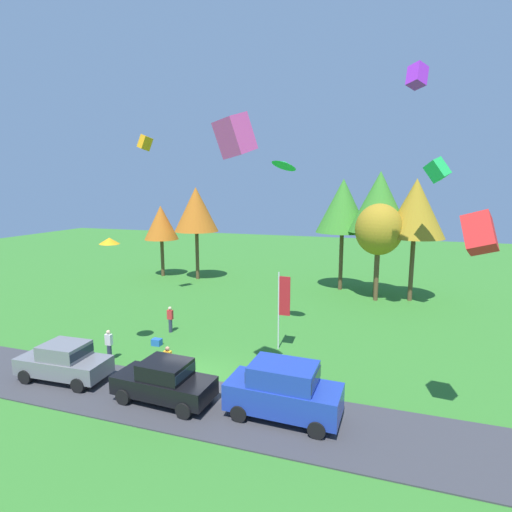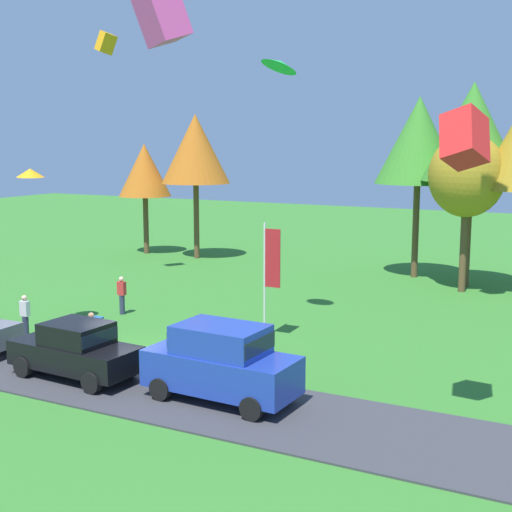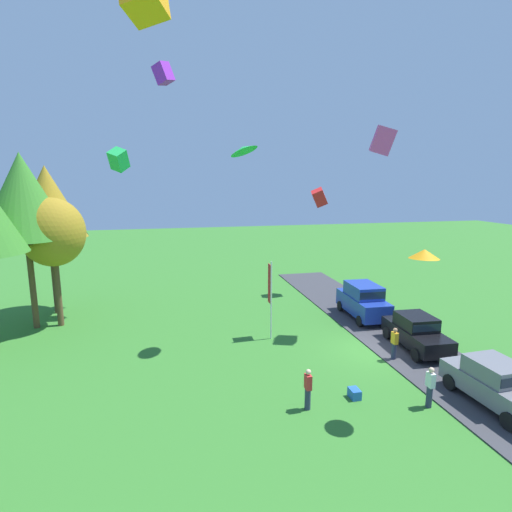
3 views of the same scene
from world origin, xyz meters
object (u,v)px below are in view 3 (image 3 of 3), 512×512
at_px(car_suv_far_end, 363,299).
at_px(kite_box_near_flag, 319,197).
at_px(tree_center_back, 23,197).
at_px(tree_far_left, 53,233).
at_px(tree_left_of_center, 47,202).
at_px(kite_delta_trailing_tail, 424,254).
at_px(kite_box_high_left, 383,140).
at_px(car_sedan_by_flagpole, 496,382).
at_px(person_watching_sky, 430,387).
at_px(kite_box_topmost, 119,160).
at_px(kite_delta_over_trees, 243,149).
at_px(person_on_lawn, 308,389).
at_px(flag_banner, 270,289).
at_px(kite_box_mid_center, 163,73).
at_px(cooler_box, 354,393).
at_px(car_sedan_near_entrance, 416,331).
at_px(person_beside_suv, 394,344).

height_order(car_suv_far_end, kite_box_near_flag, kite_box_near_flag).
distance_m(tree_center_back, tree_far_left, 2.59).
distance_m(tree_left_of_center, kite_delta_trailing_tail, 23.40).
bearing_deg(kite_box_high_left, car_sedan_by_flagpole, -175.93).
height_order(person_watching_sky, kite_box_topmost, kite_box_topmost).
height_order(car_sedan_by_flagpole, car_suv_far_end, car_suv_far_end).
height_order(kite_box_near_flag, kite_delta_over_trees, kite_delta_over_trees).
bearing_deg(car_sedan_by_flagpole, tree_left_of_center, 50.58).
bearing_deg(kite_box_near_flag, kite_box_topmost, 89.66).
relative_size(car_suv_far_end, person_on_lawn, 2.73).
relative_size(car_suv_far_end, tree_left_of_center, 0.47).
relative_size(person_on_lawn, tree_center_back, 0.16).
relative_size(car_suv_far_end, flag_banner, 1.03).
bearing_deg(kite_box_near_flag, kite_box_mid_center, 98.45).
height_order(cooler_box, kite_box_mid_center, kite_box_mid_center).
xyz_separation_m(car_sedan_near_entrance, car_suv_far_end, (5.20, 0.41, 0.25)).
height_order(car_sedan_by_flagpole, car_sedan_near_entrance, same).
relative_size(car_sedan_by_flagpole, kite_delta_trailing_tail, 4.14).
bearing_deg(person_on_lawn, kite_delta_over_trees, 8.94).
height_order(tree_far_left, kite_delta_over_trees, kite_delta_over_trees).
distance_m(car_sedan_by_flagpole, kite_box_topmost, 25.32).
xyz_separation_m(tree_center_back, flag_banner, (-4.77, -13.77, -5.21)).
distance_m(flag_banner, kite_delta_over_trees, 7.91).
xyz_separation_m(person_beside_suv, person_on_lawn, (-3.25, 5.84, 0.00)).
relative_size(car_sedan_near_entrance, kite_box_mid_center, 3.73).
xyz_separation_m(tree_center_back, kite_box_mid_center, (1.90, -8.36, 7.69)).
distance_m(car_suv_far_end, kite_box_topmost, 19.21).
relative_size(car_suv_far_end, kite_box_mid_center, 3.88).
xyz_separation_m(car_sedan_near_entrance, kite_delta_trailing_tail, (-5.50, 3.89, 5.37)).
distance_m(car_sedan_by_flagpole, kite_delta_trailing_tail, 6.48).
bearing_deg(car_suv_far_end, kite_box_high_left, 167.68).
height_order(car_sedan_by_flagpole, person_watching_sky, car_sedan_by_flagpole).
height_order(car_sedan_by_flagpole, tree_left_of_center, tree_left_of_center).
relative_size(person_on_lawn, cooler_box, 3.05).
bearing_deg(kite_delta_trailing_tail, tree_far_left, 48.89).
distance_m(kite_box_near_flag, kite_delta_over_trees, 12.10).
bearing_deg(car_sedan_by_flagpole, kite_box_high_left, 4.07).
bearing_deg(tree_left_of_center, kite_box_topmost, -78.62).
relative_size(flag_banner, kite_box_mid_center, 3.78).
height_order(car_suv_far_end, person_watching_sky, car_suv_far_end).
distance_m(person_on_lawn, kite_box_high_left, 14.36).
relative_size(car_sedan_near_entrance, kite_delta_trailing_tail, 4.16).
bearing_deg(tree_left_of_center, flag_banner, -119.78).
distance_m(tree_center_back, flag_banner, 15.48).
bearing_deg(person_beside_suv, kite_box_near_flag, -3.77).
bearing_deg(kite_box_topmost, kite_box_near_flag, -90.34).
distance_m(person_watching_sky, tree_far_left, 22.04).
bearing_deg(cooler_box, kite_delta_trailing_tail, -135.88).
height_order(kite_delta_over_trees, kite_box_topmost, kite_box_topmost).
relative_size(car_sedan_by_flagpole, car_suv_far_end, 0.95).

